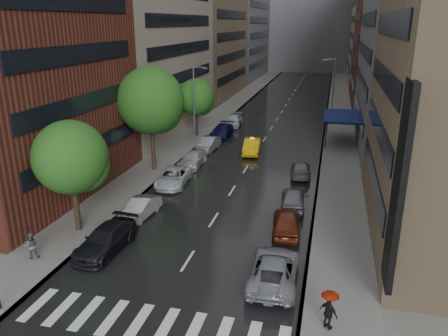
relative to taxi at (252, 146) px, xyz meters
The scene contains 19 objects.
ground 27.64m from the taxi, 89.12° to the right, with size 220.00×220.00×0.00m, color gray.
road 22.40m from the taxi, 88.92° to the left, with size 14.00×140.00×0.01m, color black.
sidewalk_left 23.98m from the taxi, 110.97° to the left, with size 4.00×140.00×0.15m, color gray.
sidewalk_right 24.29m from the taxi, 67.16° to the left, with size 4.00×140.00×0.15m, color gray.
crosswalk 29.64m from the taxi, 88.79° to the right, with size 13.15×2.80×0.01m.
buildings_left 37.61m from the taxi, 115.06° to the left, with size 8.00×108.00×38.00m.
buildings_right 35.86m from the taxi, 62.06° to the left, with size 8.05×109.10×36.00m.
building_far 91.65m from the taxi, 89.73° to the left, with size 40.00×14.00×32.00m, color slate.
tree_near 23.61m from the taxi, 110.67° to the right, with size 4.93×4.93×7.86m.
tree_mid 13.08m from the taxi, 134.81° to the right, with size 6.28×6.28×10.00m.
tree_far 10.76m from the taxi, 145.48° to the left, with size 4.56×4.56×7.27m.
taxi is the anchor object (origin of this frame).
parked_cars_left 7.36m from the taxi, 132.53° to the right, with size 2.85×41.69×1.57m.
parked_cars_right 18.50m from the taxi, 71.66° to the right, with size 2.74×23.51×1.60m.
ped_black_umbrella 27.25m from the taxi, 108.79° to the right, with size 1.02×0.98×2.09m.
ped_red_umbrella 29.42m from the taxi, 72.53° to the right, with size 1.02×0.92×2.01m.
street_lamp_left 8.69m from the taxi, 161.95° to the left, with size 1.74×0.22×9.00m.
street_lamp_right 19.62m from the taxi, 64.89° to the left, with size 1.74×0.22×9.00m.
awning 12.18m from the taxi, 38.11° to the left, with size 4.00×8.00×3.12m.
Camera 1 is at (7.81, -18.17, 13.83)m, focal length 35.00 mm.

